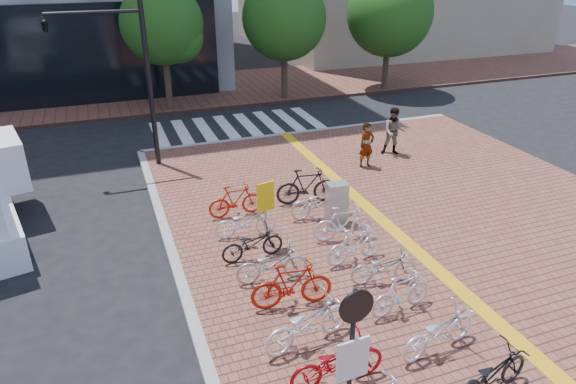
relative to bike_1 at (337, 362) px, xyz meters
name	(u,v)px	position (x,y,z in m)	size (l,w,h in m)	color
ground	(387,318)	(1.89, 1.41, -0.63)	(120.00, 120.00, 0.00)	black
kerb_north	(306,133)	(4.89, 13.41, -0.55)	(14.00, 0.25, 0.15)	gray
far_sidewalk	(197,90)	(1.89, 22.41, -0.55)	(70.00, 8.00, 0.15)	brown
crosswalk	(238,127)	(2.39, 15.41, -0.62)	(7.50, 4.00, 0.01)	silver
street_trees	(304,19)	(6.93, 18.86, 3.47)	(16.20, 4.60, 6.35)	#38281E
bike_1	(337,362)	(0.00, 0.00, 0.00)	(0.63, 1.81, 0.95)	#A90C14
bike_2	(307,323)	(-0.11, 1.14, 0.04)	(0.68, 1.95, 1.03)	white
bike_3	(292,285)	(0.03, 2.36, 0.07)	(0.52, 1.82, 1.10)	#B41D0C
bike_4	(272,264)	(-0.06, 3.43, -0.02)	(0.61, 1.74, 0.91)	#AFB0B4
bike_5	(252,244)	(-0.22, 4.51, -0.05)	(0.57, 1.63, 0.85)	black
bike_6	(245,222)	(-0.08, 5.64, -0.04)	(0.58, 1.66, 0.87)	white
bike_7	(236,200)	(0.00, 6.91, 0.01)	(0.46, 1.63, 0.98)	red
bike_8	(492,374)	(2.41, -1.17, -0.02)	(0.61, 1.74, 0.91)	black
bike_9	(439,331)	(2.19, 0.07, 0.01)	(0.64, 1.83, 0.96)	white
bike_10	(402,293)	(2.17, 1.37, 0.00)	(0.45, 1.58, 0.95)	silver
bike_11	(384,267)	(2.37, 2.45, -0.05)	(0.56, 1.61, 0.84)	#B0B0B5
bike_12	(355,245)	(2.14, 3.48, 0.01)	(0.45, 1.61, 0.97)	white
bike_13	(344,223)	(2.35, 4.53, 0.03)	(0.48, 1.69, 1.02)	silver
bike_14	(321,202)	(2.29, 5.95, 0.01)	(0.65, 1.85, 0.97)	silver
bike_15	(307,186)	(2.26, 6.96, 0.09)	(0.54, 1.90, 1.14)	black
pedestrian_a	(366,145)	(5.38, 8.96, 0.34)	(0.60, 0.39, 1.64)	gray
pedestrian_b	(394,131)	(6.96, 9.72, 0.43)	(0.88, 0.68, 1.81)	#454B57
utility_box	(336,203)	(2.56, 5.47, 0.15)	(0.57, 0.41, 1.24)	#A6A6AB
yellow_sign	(266,202)	(0.32, 4.99, 0.79)	(0.49, 0.17, 1.83)	#B7B7BC
notice_sign	(353,350)	(-0.35, -1.14, 1.37)	(0.54, 0.13, 2.92)	black
traffic_light_pole	(103,53)	(-2.96, 11.88, 3.58)	(3.15, 1.22, 5.87)	black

